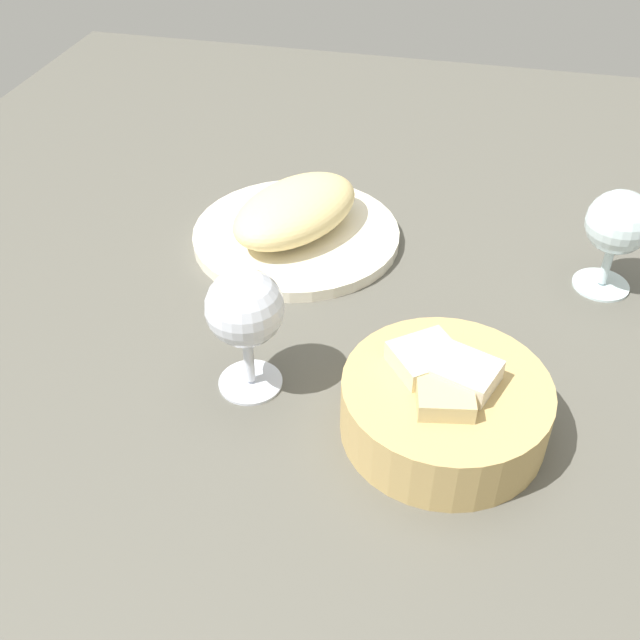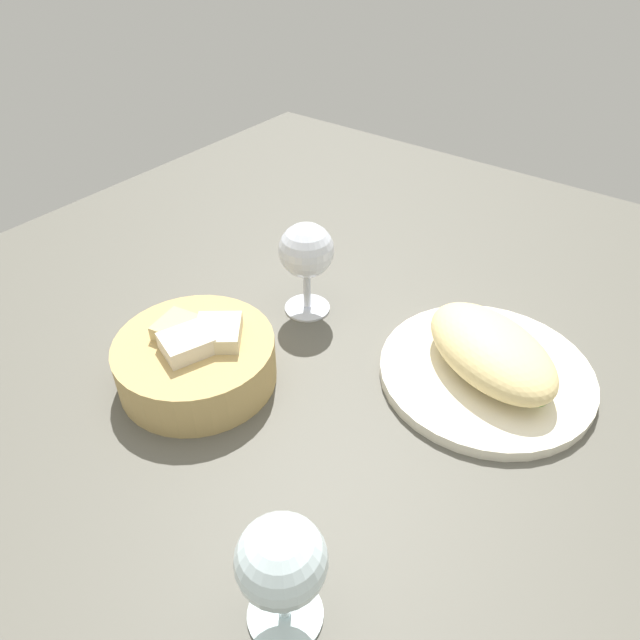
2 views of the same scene
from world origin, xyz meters
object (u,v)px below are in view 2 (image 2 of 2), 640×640
object	(u,v)px
plate	(486,373)
bread_basket	(197,359)
wine_glass_far	(282,565)
wine_glass_near	(306,254)

from	to	relation	value
plate	bread_basket	distance (cm)	33.52
plate	wine_glass_far	bearing A→B (deg)	88.16
wine_glass_near	plate	bearing A→B (deg)	-175.41
wine_glass_near	wine_glass_far	size ratio (longest dim) A/B	1.09
plate	wine_glass_near	bearing A→B (deg)	4.59
plate	wine_glass_near	size ratio (longest dim) A/B	1.93
bread_basket	wine_glass_near	bearing A→B (deg)	-95.17
bread_basket	wine_glass_far	world-z (taller)	wine_glass_far
plate	bread_basket	xyz separation A→B (cm)	(26.57, 20.28, 2.43)
bread_basket	wine_glass_far	xyz separation A→B (cm)	(-25.44, 15.00, 4.58)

